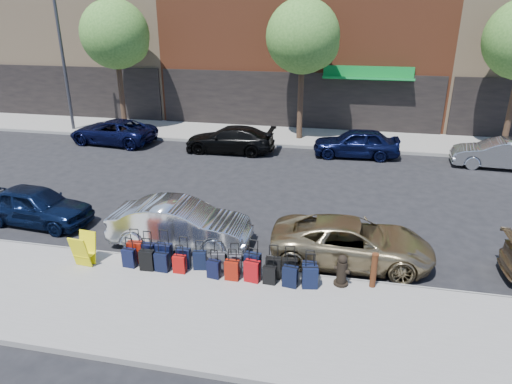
% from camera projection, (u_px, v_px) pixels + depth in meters
% --- Properties ---
extents(ground, '(120.00, 120.00, 0.00)m').
position_uv_depth(ground, '(255.00, 207.00, 16.94)').
color(ground, black).
rests_on(ground, ground).
extents(sidewalk_near, '(60.00, 4.00, 0.15)m').
position_uv_depth(sidewalk_near, '(199.00, 310.00, 11.01)').
color(sidewalk_near, gray).
rests_on(sidewalk_near, ground).
extents(sidewalk_far, '(60.00, 4.00, 0.15)m').
position_uv_depth(sidewalk_far, '(291.00, 136.00, 25.99)').
color(sidewalk_far, gray).
rests_on(sidewalk_far, ground).
extents(curb_near, '(60.00, 0.08, 0.15)m').
position_uv_depth(curb_near, '(222.00, 267.00, 12.85)').
color(curb_near, gray).
rests_on(curb_near, ground).
extents(curb_far, '(60.00, 0.08, 0.15)m').
position_uv_depth(curb_far, '(286.00, 146.00, 24.16)').
color(curb_far, gray).
rests_on(curb_far, ground).
extents(tree_left, '(3.80, 3.80, 7.27)m').
position_uv_depth(tree_left, '(118.00, 36.00, 25.43)').
color(tree_left, black).
rests_on(tree_left, sidewalk_far).
extents(tree_center, '(3.80, 3.80, 7.27)m').
position_uv_depth(tree_center, '(305.00, 39.00, 23.42)').
color(tree_center, black).
rests_on(tree_center, sidewalk_far).
extents(streetlight, '(2.59, 0.18, 8.00)m').
position_uv_depth(streetlight, '(65.00, 50.00, 25.63)').
color(streetlight, '#333338').
rests_on(streetlight, sidewalk_far).
extents(suitcase_front_0, '(0.45, 0.28, 1.02)m').
position_uv_depth(suitcase_front_0, '(135.00, 252.00, 12.84)').
color(suitcase_front_0, maroon).
rests_on(suitcase_front_0, sidewalk_near).
extents(suitcase_front_1, '(0.40, 0.23, 0.96)m').
position_uv_depth(suitcase_front_1, '(148.00, 253.00, 12.83)').
color(suitcase_front_1, black).
rests_on(suitcase_front_1, sidewalk_near).
extents(suitcase_front_2, '(0.46, 0.27, 1.08)m').
position_uv_depth(suitcase_front_2, '(164.00, 255.00, 12.66)').
color(suitcase_front_2, black).
rests_on(suitcase_front_2, sidewalk_near).
extents(suitcase_front_3, '(0.38, 0.21, 0.91)m').
position_uv_depth(suitcase_front_3, '(184.00, 258.00, 12.60)').
color(suitcase_front_3, black).
rests_on(suitcase_front_3, sidewalk_near).
extents(suitcase_front_4, '(0.38, 0.25, 0.86)m').
position_uv_depth(suitcase_front_4, '(200.00, 260.00, 12.52)').
color(suitcase_front_4, black).
rests_on(suitcase_front_4, sidewalk_near).
extents(suitcase_front_5, '(0.39, 0.27, 0.88)m').
position_uv_depth(suitcase_front_5, '(218.00, 262.00, 12.43)').
color(suitcase_front_5, '#404146').
rests_on(suitcase_front_5, sidewalk_near).
extents(suitcase_front_6, '(0.40, 0.26, 0.89)m').
position_uv_depth(suitcase_front_6, '(235.00, 264.00, 12.33)').
color(suitcase_front_6, '#3E3D43').
rests_on(suitcase_front_6, sidewalk_near).
extents(suitcase_front_7, '(0.46, 0.29, 1.03)m').
position_uv_depth(suitcase_front_7, '(253.00, 264.00, 12.22)').
color(suitcase_front_7, black).
rests_on(suitcase_front_7, sidewalk_near).
extents(suitcase_front_8, '(0.42, 0.26, 0.96)m').
position_uv_depth(suitcase_front_8, '(273.00, 268.00, 12.09)').
color(suitcase_front_8, black).
rests_on(suitcase_front_8, sidewalk_near).
extents(suitcase_front_9, '(0.43, 0.27, 0.98)m').
position_uv_depth(suitcase_front_9, '(289.00, 269.00, 12.01)').
color(suitcase_front_9, black).
rests_on(suitcase_front_9, sidewalk_near).
extents(suitcase_front_10, '(0.38, 0.22, 0.89)m').
position_uv_depth(suitcase_front_10, '(309.00, 272.00, 11.95)').
color(suitcase_front_10, black).
rests_on(suitcase_front_10, sidewalk_near).
extents(suitcase_back_0, '(0.38, 0.24, 0.87)m').
position_uv_depth(suitcase_back_0, '(129.00, 258.00, 12.64)').
color(suitcase_back_0, black).
rests_on(suitcase_back_0, sidewalk_near).
extents(suitcase_back_1, '(0.40, 0.25, 0.94)m').
position_uv_depth(suitcase_back_1, '(147.00, 260.00, 12.48)').
color(suitcase_back_1, black).
rests_on(suitcase_back_1, sidewalk_near).
extents(suitcase_back_2, '(0.38, 0.23, 0.88)m').
position_uv_depth(suitcase_back_2, '(162.00, 262.00, 12.42)').
color(suitcase_back_2, black).
rests_on(suitcase_back_2, sidewalk_near).
extents(suitcase_back_3, '(0.34, 0.20, 0.81)m').
position_uv_depth(suitcase_back_3, '(180.00, 264.00, 12.36)').
color(suitcase_back_3, '#A20C0A').
rests_on(suitcase_back_3, sidewalk_near).
extents(suitcase_back_5, '(0.37, 0.25, 0.82)m').
position_uv_depth(suitcase_back_5, '(214.00, 269.00, 12.12)').
color(suitcase_back_5, black).
rests_on(suitcase_back_5, sidewalk_near).
extents(suitcase_back_6, '(0.37, 0.22, 0.88)m').
position_uv_depth(suitcase_back_6, '(232.00, 270.00, 12.03)').
color(suitcase_back_6, maroon).
rests_on(suitcase_back_6, sidewalk_near).
extents(suitcase_back_7, '(0.43, 0.29, 0.94)m').
position_uv_depth(suitcase_back_7, '(252.00, 271.00, 11.95)').
color(suitcase_back_7, '#A00A0E').
rests_on(suitcase_back_7, sidewalk_near).
extents(suitcase_back_8, '(0.35, 0.22, 0.80)m').
position_uv_depth(suitcase_back_8, '(270.00, 275.00, 11.86)').
color(suitcase_back_8, black).
rests_on(suitcase_back_8, sidewalk_near).
extents(suitcase_back_9, '(0.41, 0.27, 0.91)m').
position_uv_depth(suitcase_back_9, '(290.00, 276.00, 11.73)').
color(suitcase_back_9, black).
rests_on(suitcase_back_9, sidewalk_near).
extents(suitcase_back_10, '(0.43, 0.30, 0.95)m').
position_uv_depth(suitcase_back_10, '(310.00, 277.00, 11.67)').
color(suitcase_back_10, black).
rests_on(suitcase_back_10, sidewalk_near).
extents(fire_hydrant, '(0.43, 0.39, 0.86)m').
position_uv_depth(fire_hydrant, '(342.00, 271.00, 11.77)').
color(fire_hydrant, black).
rests_on(fire_hydrant, sidewalk_near).
extents(bollard, '(0.18, 0.18, 0.96)m').
position_uv_depth(bollard, '(374.00, 270.00, 11.63)').
color(bollard, '#38190C').
rests_on(bollard, sidewalk_near).
extents(display_rack, '(0.57, 0.61, 0.93)m').
position_uv_depth(display_rack, '(84.00, 250.00, 12.66)').
color(display_rack, yellow).
rests_on(display_rack, sidewalk_near).
extents(car_near_0, '(3.99, 1.87, 1.32)m').
position_uv_depth(car_near_0, '(36.00, 205.00, 15.41)').
color(car_near_0, '#0C1735').
rests_on(car_near_0, ground).
extents(car_near_1, '(4.36, 1.63, 1.42)m').
position_uv_depth(car_near_1, '(180.00, 224.00, 13.96)').
color(car_near_1, silver).
rests_on(car_near_1, ground).
extents(car_near_2, '(4.64, 2.21, 1.28)m').
position_uv_depth(car_near_2, '(352.00, 242.00, 13.04)').
color(car_near_2, '#98855D').
rests_on(car_near_2, ground).
extents(car_far_0, '(4.90, 2.62, 1.31)m').
position_uv_depth(car_far_0, '(113.00, 132.00, 24.69)').
color(car_far_0, '#0B0F33').
rests_on(car_far_0, ground).
extents(car_far_1, '(4.58, 1.90, 1.32)m').
position_uv_depth(car_far_1, '(230.00, 139.00, 23.20)').
color(car_far_1, black).
rests_on(car_far_1, ground).
extents(car_far_2, '(4.24, 1.88, 1.42)m').
position_uv_depth(car_far_2, '(356.00, 143.00, 22.42)').
color(car_far_2, '#0B1133').
rests_on(car_far_2, ground).
extents(car_far_3, '(4.15, 1.66, 1.34)m').
position_uv_depth(car_far_3, '(499.00, 154.00, 20.87)').
color(car_far_3, '#ACAEB3').
rests_on(car_far_3, ground).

